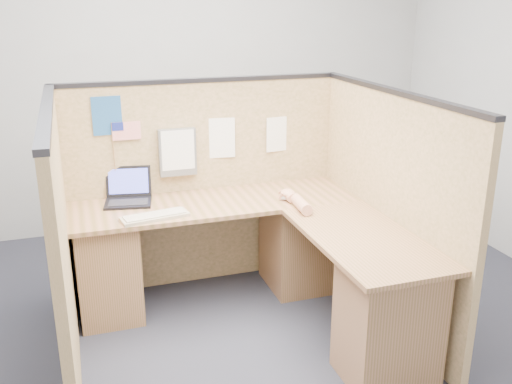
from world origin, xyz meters
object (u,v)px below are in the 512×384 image
object	(u,v)px
l_desk	(259,266)
laptop	(127,194)
mouse	(287,197)
keyboard	(155,216)

from	to	relation	value
l_desk	laptop	xyz separation A→B (m)	(-0.76, 0.58, 0.39)
laptop	mouse	distance (m)	1.10
keyboard	mouse	size ratio (longest dim) A/B	3.94
l_desk	mouse	world-z (taller)	mouse
l_desk	mouse	distance (m)	0.54
mouse	l_desk	bearing A→B (deg)	-138.33
l_desk	laptop	world-z (taller)	laptop
l_desk	keyboard	bearing A→B (deg)	162.77
l_desk	laptop	bearing A→B (deg)	142.68
laptop	keyboard	bearing A→B (deg)	-61.00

